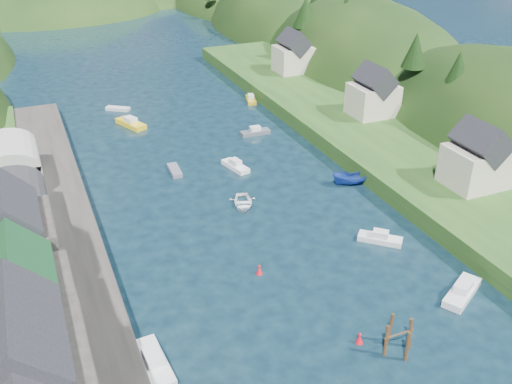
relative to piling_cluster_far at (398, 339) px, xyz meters
name	(u,v)px	position (x,y,z in m)	size (l,w,h in m)	color
ground	(199,152)	(-2.82, 46.59, -1.30)	(600.00, 600.00, 0.00)	black
hillside_right	(361,106)	(42.18, 71.59, -8.71)	(36.00, 245.56, 48.00)	black
far_hills	(91,40)	(-1.60, 170.59, -12.10)	(103.00, 68.00, 44.00)	black
hill_trees	(174,53)	(-1.68, 61.88, 9.81)	(89.16, 151.82, 11.99)	black
quay_left	(53,305)	(-26.82, 16.59, -0.30)	(12.00, 110.00, 2.00)	#2D2B28
quayside_buildings	(27,363)	(-28.82, 2.98, 5.79)	(8.00, 35.84, 12.90)	#2D2B28
boat_sheds	(12,182)	(-28.82, 35.59, 3.98)	(7.00, 21.00, 7.50)	#2D2D30
terrace_right	(377,143)	(22.18, 36.59, -0.10)	(16.00, 120.00, 2.40)	#234719
right_bank_cottages	(367,94)	(25.18, 44.92, 4.55)	(9.00, 59.24, 8.41)	beige
piling_cluster_far	(398,339)	(0.00, 0.00, 0.00)	(2.99, 2.81, 3.74)	#382314
channel_buoy_near	(359,338)	(-2.47, 2.10, -0.82)	(0.70, 0.70, 1.10)	red
channel_buoy_far	(259,270)	(-6.58, 14.81, -0.82)	(0.70, 0.70, 1.10)	red
moored_boats	(257,190)	(-0.03, 30.89, -0.79)	(36.31, 79.51, 1.98)	silver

